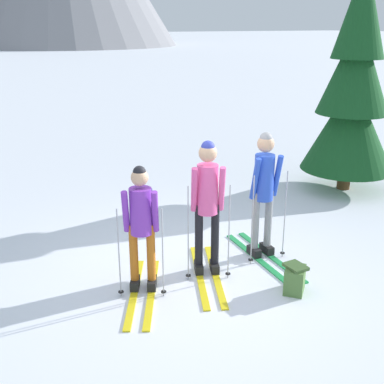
% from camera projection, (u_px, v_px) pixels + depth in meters
% --- Properties ---
extents(ground_plane, '(400.00, 400.00, 0.00)m').
position_uv_depth(ground_plane, '(193.00, 272.00, 6.76)').
color(ground_plane, white).
extents(skier_in_purple, '(1.10, 1.64, 1.67)m').
position_uv_depth(skier_in_purple, '(141.00, 222.00, 6.04)').
color(skier_in_purple, yellow).
rests_on(skier_in_purple, ground).
extents(skier_in_pink, '(1.00, 1.72, 1.87)m').
position_uv_depth(skier_in_pink, '(207.00, 200.00, 6.41)').
color(skier_in_pink, yellow).
rests_on(skier_in_pink, ground).
extents(skier_in_blue, '(0.61, 1.80, 1.86)m').
position_uv_depth(skier_in_blue, '(264.00, 189.00, 6.90)').
color(skier_in_blue, green).
rests_on(skier_in_blue, ground).
extents(pine_tree_near, '(1.84, 1.84, 4.46)m').
position_uv_depth(pine_tree_near, '(353.00, 90.00, 9.52)').
color(pine_tree_near, '#51381E').
rests_on(pine_tree_near, ground).
extents(backpack_on_snow_front, '(0.40, 0.39, 0.38)m').
position_uv_depth(backpack_on_snow_front, '(295.00, 279.00, 6.20)').
color(backpack_on_snow_front, '#4C7238').
rests_on(backpack_on_snow_front, ground).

